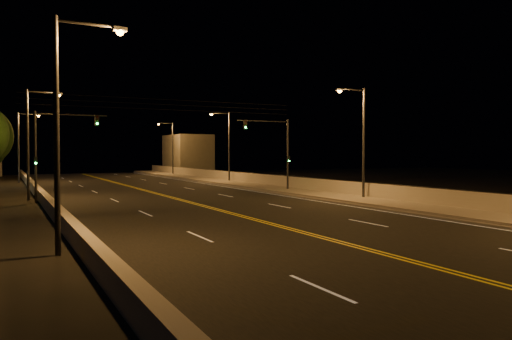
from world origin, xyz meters
name	(u,v)px	position (x,y,z in m)	size (l,w,h in m)	color
ground	(487,282)	(0.00, 0.00, 0.00)	(160.00, 160.00, 0.00)	black
road	(214,209)	(0.00, 20.00, 0.01)	(18.00, 120.00, 0.02)	black
sidewalk	(351,199)	(10.80, 20.00, 0.15)	(3.60, 120.00, 0.30)	gray
curb	(330,201)	(8.93, 20.00, 0.07)	(0.14, 120.00, 0.15)	gray
parapet_wall	(369,190)	(12.45, 20.00, 0.80)	(0.30, 120.00, 1.00)	#ACA08F
jersey_barrier	(55,210)	(-9.38, 20.00, 0.40)	(0.45, 120.00, 0.80)	#ACA08F
distant_building_right	(188,154)	(16.50, 72.47, 3.29)	(6.00, 10.00, 6.58)	slate
parapet_rail	(369,183)	(12.45, 20.00, 1.33)	(0.06, 0.06, 120.00)	black
lane_markings	(214,209)	(0.00, 19.93, 0.02)	(17.32, 116.00, 0.00)	silver
streetlight_1	(361,135)	(11.50, 19.80, 4.83)	(2.55, 0.28, 8.28)	#2D2D33
streetlight_2	(227,142)	(11.50, 44.21, 4.83)	(2.55, 0.28, 8.28)	#2D2D33
streetlight_3	(171,145)	(11.50, 65.94, 4.83)	(2.55, 0.28, 8.28)	#2D2D33
streetlight_4	(66,116)	(-9.90, 9.26, 4.83)	(2.55, 0.28, 8.28)	#2D2D33
streetlight_5	(32,136)	(-9.90, 31.53, 4.83)	(2.55, 0.28, 8.28)	#2D2D33
streetlight_6	(21,142)	(-9.90, 55.51, 4.83)	(2.55, 0.28, 8.28)	#2D2D33
traffic_signal_right	(278,147)	(10.04, 29.39, 4.09)	(5.11, 0.31, 6.53)	#2D2D33
traffic_signal_left	(50,145)	(-8.84, 29.39, 4.09)	(5.11, 0.31, 6.53)	#2D2D33
overhead_wires	(168,105)	(0.00, 29.50, 7.40)	(22.00, 0.03, 0.83)	black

